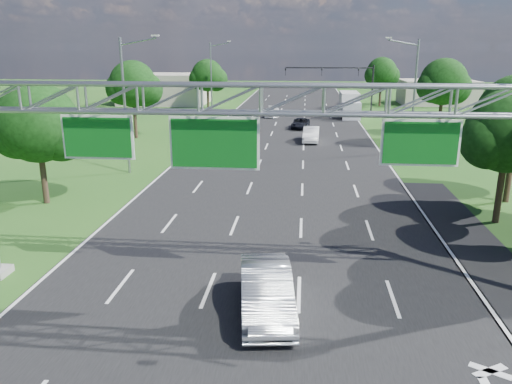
# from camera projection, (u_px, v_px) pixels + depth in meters

# --- Properties ---
(ground) EXTENTS (220.00, 220.00, 0.00)m
(ground) POSITION_uv_depth(u_px,v_px,m) (279.00, 176.00, 37.35)
(ground) COLOR #1F5018
(ground) RESTS_ON ground
(road) EXTENTS (18.00, 180.00, 0.02)m
(road) POSITION_uv_depth(u_px,v_px,m) (279.00, 176.00, 37.35)
(road) COLOR black
(road) RESTS_ON ground
(road_flare) EXTENTS (3.00, 30.00, 0.02)m
(road_flare) POSITION_uv_depth(u_px,v_px,m) (499.00, 276.00, 21.11)
(road_flare) COLOR black
(road_flare) RESTS_ON ground
(sign_gantry) EXTENTS (23.50, 1.00, 9.56)m
(sign_gantry) POSITION_uv_depth(u_px,v_px,m) (263.00, 116.00, 18.19)
(sign_gantry) COLOR gray
(sign_gantry) RESTS_ON ground
(traffic_signal) EXTENTS (12.21, 0.24, 7.00)m
(traffic_signal) POSITION_uv_depth(u_px,v_px,m) (347.00, 78.00, 68.66)
(traffic_signal) COLOR black
(traffic_signal) RESTS_ON ground
(streetlight_l_near) EXTENTS (2.97, 0.22, 10.16)m
(streetlight_l_near) POSITION_uv_depth(u_px,v_px,m) (127.00, 100.00, 36.85)
(streetlight_l_near) COLOR gray
(streetlight_l_near) RESTS_ON ground
(streetlight_l_far) EXTENTS (2.97, 0.22, 10.16)m
(streetlight_l_far) POSITION_uv_depth(u_px,v_px,m) (212.00, 75.00, 70.30)
(streetlight_l_far) COLOR gray
(streetlight_l_far) RESTS_ON ground
(streetlight_r_mid) EXTENTS (2.97, 0.22, 10.16)m
(streetlight_r_mid) POSITION_uv_depth(u_px,v_px,m) (412.00, 91.00, 44.29)
(streetlight_r_mid) COLOR gray
(streetlight_r_mid) RESTS_ON ground
(tree_verge_la) EXTENTS (5.76, 4.80, 7.40)m
(tree_verge_la) POSITION_uv_depth(u_px,v_px,m) (39.00, 127.00, 29.71)
(tree_verge_la) COLOR #2D2116
(tree_verge_la) RESTS_ON ground
(tree_verge_lb) EXTENTS (5.76, 4.80, 8.06)m
(tree_verge_lb) POSITION_uv_depth(u_px,v_px,m) (134.00, 86.00, 51.70)
(tree_verge_lb) COLOR #2D2116
(tree_verge_lb) RESTS_ON ground
(tree_verge_lc) EXTENTS (5.76, 4.80, 7.62)m
(tree_verge_lc) POSITION_uv_depth(u_px,v_px,m) (208.00, 77.00, 75.43)
(tree_verge_lc) COLOR #2D2116
(tree_verge_lc) RESTS_ON ground
(tree_verge_rd) EXTENTS (5.76, 4.80, 8.28)m
(tree_verge_rd) POSITION_uv_depth(u_px,v_px,m) (444.00, 84.00, 51.51)
(tree_verge_rd) COLOR #2D2116
(tree_verge_rd) RESTS_ON ground
(tree_verge_re) EXTENTS (5.76, 4.80, 7.84)m
(tree_verge_re) POSITION_uv_depth(u_px,v_px,m) (382.00, 74.00, 80.49)
(tree_verge_re) COLOR #2D2116
(tree_verge_re) RESTS_ON ground
(building_left) EXTENTS (14.00, 10.00, 5.00)m
(building_left) POSITION_uv_depth(u_px,v_px,m) (165.00, 89.00, 84.58)
(building_left) COLOR #ACA390
(building_left) RESTS_ON ground
(building_right) EXTENTS (12.00, 9.00, 4.00)m
(building_right) POSITION_uv_depth(u_px,v_px,m) (437.00, 92.00, 84.24)
(building_right) COLOR #ACA390
(building_right) RESTS_ON ground
(silver_sedan) EXTENTS (2.50, 5.41, 1.72)m
(silver_sedan) POSITION_uv_depth(u_px,v_px,m) (266.00, 291.00, 17.97)
(silver_sedan) COLOR #A8AEB3
(silver_sedan) RESTS_ON ground
(car_queue_a) EXTENTS (2.03, 4.66, 1.33)m
(car_queue_a) POSITION_uv_depth(u_px,v_px,m) (272.00, 112.00, 69.14)
(car_queue_a) COLOR white
(car_queue_a) RESTS_ON ground
(car_queue_b) EXTENTS (2.25, 4.46, 1.21)m
(car_queue_b) POSITION_uv_depth(u_px,v_px,m) (301.00, 123.00, 59.20)
(car_queue_b) COLOR black
(car_queue_b) RESTS_ON ground
(car_queue_c) EXTENTS (2.10, 4.34, 1.43)m
(car_queue_c) POSITION_uv_depth(u_px,v_px,m) (242.00, 125.00, 57.55)
(car_queue_c) COLOR black
(car_queue_c) RESTS_ON ground
(car_queue_d) EXTENTS (1.76, 4.58, 1.49)m
(car_queue_d) POSITION_uv_depth(u_px,v_px,m) (311.00, 135.00, 50.83)
(car_queue_d) COLOR white
(car_queue_d) RESTS_ON ground
(box_truck) EXTENTS (2.64, 8.60, 3.26)m
(box_truck) POSITION_uv_depth(u_px,v_px,m) (349.00, 105.00, 69.50)
(box_truck) COLOR silver
(box_truck) RESTS_ON ground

